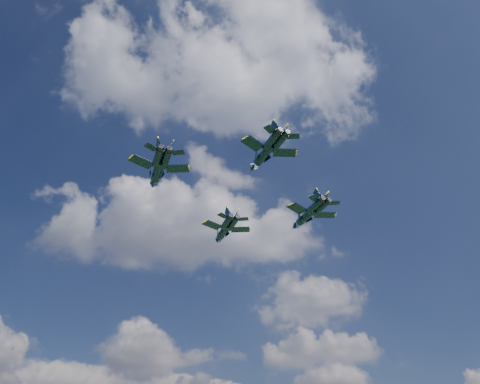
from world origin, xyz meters
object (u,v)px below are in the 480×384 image
(jet_slot, at_px, (263,155))
(jet_lead, at_px, (223,232))
(jet_left, at_px, (157,172))
(jet_right, at_px, (306,217))

(jet_slot, bearing_deg, jet_lead, 81.16)
(jet_left, relative_size, jet_slot, 1.10)
(jet_lead, relative_size, jet_right, 0.99)
(jet_lead, bearing_deg, jet_slot, -93.35)
(jet_right, bearing_deg, jet_left, -179.72)
(jet_left, xyz_separation_m, jet_slot, (22.82, -7.67, -1.54))
(jet_left, bearing_deg, jet_slot, -38.14)
(jet_lead, distance_m, jet_left, 28.00)
(jet_left, distance_m, jet_slot, 24.12)
(jet_slot, bearing_deg, jet_left, 136.05)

